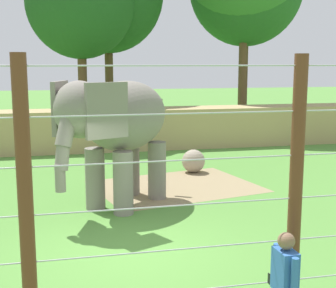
# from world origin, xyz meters

# --- Properties ---
(ground_plane) EXTENTS (120.00, 120.00, 0.00)m
(ground_plane) POSITION_xyz_m (0.00, 0.00, 0.00)
(ground_plane) COLOR #518938
(dirt_patch) EXTENTS (5.44, 4.57, 0.01)m
(dirt_patch) POSITION_xyz_m (2.01, 4.79, 0.00)
(dirt_patch) COLOR #937F5B
(dirt_patch) RESTS_ON ground
(embankment_wall) EXTENTS (36.00, 1.80, 1.77)m
(embankment_wall) POSITION_xyz_m (0.00, 11.72, 0.88)
(embankment_wall) COLOR tan
(embankment_wall) RESTS_ON ground
(elephant) EXTENTS (3.71, 3.88, 3.38)m
(elephant) POSITION_xyz_m (0.07, 3.07, 2.24)
(elephant) COLOR gray
(elephant) RESTS_ON ground
(enrichment_ball) EXTENTS (0.80, 0.80, 0.80)m
(enrichment_ball) POSITION_xyz_m (3.06, 6.53, 0.40)
(enrichment_ball) COLOR gray
(enrichment_ball) RESTS_ON ground
(cable_fence) EXTENTS (12.19, 0.19, 3.89)m
(cable_fence) POSITION_xyz_m (-0.02, -3.29, 1.96)
(cable_fence) COLOR brown
(cable_fence) RESTS_ON ground
(zookeeper) EXTENTS (0.23, 0.58, 1.67)m
(zookeeper) POSITION_xyz_m (1.34, -3.92, 0.93)
(zookeeper) COLOR #232328
(zookeeper) RESTS_ON ground
(tree_far_right) EXTENTS (5.19, 5.19, 9.40)m
(tree_far_right) POSITION_xyz_m (-0.29, 14.81, 6.65)
(tree_far_right) COLOR brown
(tree_far_right) RESTS_ON ground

